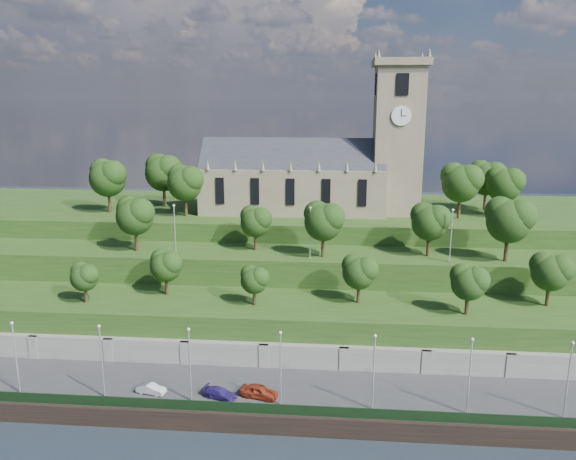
# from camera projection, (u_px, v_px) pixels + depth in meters

# --- Properties ---
(ground) EXTENTS (320.00, 320.00, 0.00)m
(ground) POSITION_uv_depth(u_px,v_px,m) (297.00, 435.00, 59.57)
(ground) COLOR #1C242D
(ground) RESTS_ON ground
(promenade) EXTENTS (160.00, 12.00, 2.00)m
(promenade) POSITION_uv_depth(u_px,v_px,m) (301.00, 397.00, 65.16)
(promenade) COLOR #2D2D30
(promenade) RESTS_ON ground
(quay_wall) EXTENTS (160.00, 0.50, 2.20)m
(quay_wall) POSITION_uv_depth(u_px,v_px,m) (297.00, 426.00, 59.27)
(quay_wall) COLOR black
(quay_wall) RESTS_ON ground
(fence) EXTENTS (160.00, 0.10, 1.20)m
(fence) POSITION_uv_depth(u_px,v_px,m) (298.00, 410.00, 59.55)
(fence) COLOR black
(fence) RESTS_ON promenade
(retaining_wall) EXTENTS (160.00, 2.10, 5.00)m
(retaining_wall) POSITION_uv_depth(u_px,v_px,m) (304.00, 362.00, 70.60)
(retaining_wall) COLOR slate
(retaining_wall) RESTS_ON ground
(embankment_lower) EXTENTS (160.00, 12.00, 8.00)m
(embankment_lower) POSITION_uv_depth(u_px,v_px,m) (307.00, 331.00, 76.09)
(embankment_lower) COLOR #213D14
(embankment_lower) RESTS_ON ground
(embankment_upper) EXTENTS (160.00, 10.00, 12.00)m
(embankment_upper) POSITION_uv_depth(u_px,v_px,m) (310.00, 290.00, 86.29)
(embankment_upper) COLOR #213D14
(embankment_upper) RESTS_ON ground
(hilltop) EXTENTS (160.00, 32.00, 15.00)m
(hilltop) POSITION_uv_depth(u_px,v_px,m) (316.00, 246.00, 106.30)
(hilltop) COLOR #213D14
(hilltop) RESTS_ON ground
(church) EXTENTS (38.60, 12.35, 27.60)m
(church) POSITION_uv_depth(u_px,v_px,m) (320.00, 170.00, 98.87)
(church) COLOR #70654E
(church) RESTS_ON hilltop
(trees_lower) EXTENTS (66.24, 8.63, 7.26)m
(trees_lower) POSITION_uv_depth(u_px,v_px,m) (348.00, 273.00, 74.03)
(trees_lower) COLOR black
(trees_lower) RESTS_ON embankment_lower
(trees_upper) EXTENTS (61.32, 8.42, 9.29)m
(trees_upper) POSITION_uv_depth(u_px,v_px,m) (344.00, 218.00, 82.14)
(trees_upper) COLOR black
(trees_upper) RESTS_ON embankment_upper
(trees_hilltop) EXTENTS (75.03, 15.98, 9.87)m
(trees_hilltop) POSITION_uv_depth(u_px,v_px,m) (302.00, 177.00, 97.90)
(trees_hilltop) COLOR black
(trees_hilltop) RESTS_ON hilltop
(lamp_posts_promenade) EXTENTS (60.36, 0.36, 8.74)m
(lamp_posts_promenade) POSITION_uv_depth(u_px,v_px,m) (281.00, 363.00, 60.55)
(lamp_posts_promenade) COLOR #B2B2B7
(lamp_posts_promenade) RESTS_ON promenade
(lamp_posts_upper) EXTENTS (40.36, 0.36, 7.73)m
(lamp_posts_upper) POSITION_uv_depth(u_px,v_px,m) (310.00, 229.00, 80.96)
(lamp_posts_upper) COLOR #B2B2B7
(lamp_posts_upper) RESTS_ON embankment_upper
(car_left) EXTENTS (4.63, 2.76, 1.48)m
(car_left) POSITION_uv_depth(u_px,v_px,m) (259.00, 391.00, 63.12)
(car_left) COLOR maroon
(car_left) RESTS_ON promenade
(car_middle) EXTENTS (3.58, 1.84, 1.12)m
(car_middle) POSITION_uv_depth(u_px,v_px,m) (151.00, 389.00, 64.00)
(car_middle) COLOR #A8A8AC
(car_middle) RESTS_ON promenade
(car_right) EXTENTS (4.22, 2.80, 1.14)m
(car_right) POSITION_uv_depth(u_px,v_px,m) (220.00, 393.00, 63.05)
(car_right) COLOR navy
(car_right) RESTS_ON promenade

